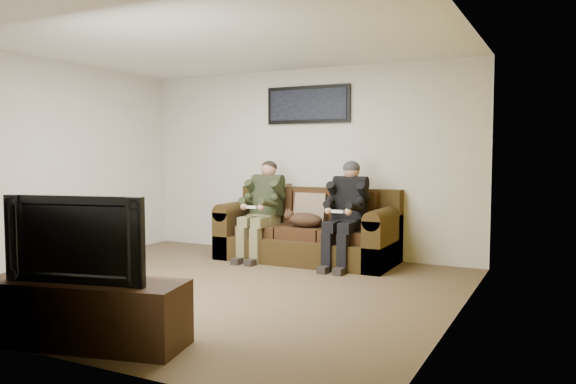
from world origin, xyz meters
The scene contains 16 objects.
floor centered at (0.00, 0.00, 0.00)m, with size 5.00×5.00×0.00m, color brown.
ceiling centered at (0.00, 0.00, 2.60)m, with size 5.00×5.00×0.00m, color silver.
wall_back centered at (0.00, 2.25, 1.30)m, with size 5.00×5.00×0.00m, color beige.
wall_front centered at (0.00, -2.25, 1.30)m, with size 5.00×5.00×0.00m, color beige.
wall_left centered at (-2.50, 0.00, 1.30)m, with size 4.50×4.50×0.00m, color beige.
wall_right centered at (2.50, 0.00, 1.30)m, with size 4.50×4.50×0.00m, color beige.
accent_wall_right centered at (2.49, 0.00, 1.30)m, with size 4.50×4.50×0.00m, color #A58710.
sofa centered at (0.26, 1.83, 0.36)m, with size 2.33×1.00×0.95m.
throw_pillow centered at (0.26, 1.88, 0.68)m, with size 0.44×0.13×0.42m, color #816A54.
throw_blanket centered at (-0.44, 2.13, 0.95)m, with size 0.48×0.23×0.08m, color gray.
person_left centered at (-0.34, 1.64, 0.75)m, with size 0.51×0.87×1.32m.
person_right centered at (0.86, 1.64, 0.75)m, with size 0.51×0.86×1.33m.
cat centered at (0.28, 1.62, 0.57)m, with size 0.66×0.26×0.24m.
framed_poster centered at (0.06, 2.22, 2.10)m, with size 1.25×0.05×0.52m.
tv_stand centered at (0.15, -1.95, 0.24)m, with size 1.54×0.49×0.48m, color #311E10.
television centered at (0.15, -1.95, 0.80)m, with size 1.11×0.15×0.64m, color black.
Camera 1 is at (3.35, -4.93, 1.43)m, focal length 35.00 mm.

